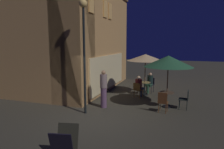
% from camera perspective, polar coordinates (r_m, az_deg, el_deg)
% --- Properties ---
extents(ground_plane, '(60.00, 60.00, 0.00)m').
position_cam_1_polar(ground_plane, '(8.41, -5.71, -12.58)').
color(ground_plane, '#373429').
extents(cafe_building, '(8.28, 8.07, 7.38)m').
position_cam_1_polar(cafe_building, '(12.78, -13.24, 11.41)').
color(cafe_building, tan).
rests_on(cafe_building, ground).
extents(street_lamp_near_corner, '(0.34, 0.34, 4.83)m').
position_cam_1_polar(street_lamp_near_corner, '(8.67, -7.92, 10.77)').
color(street_lamp_near_corner, black).
rests_on(street_lamp_near_corner, ground).
extents(menu_sandwich_board, '(0.77, 0.67, 1.00)m').
position_cam_1_polar(menu_sandwich_board, '(5.47, -13.09, -19.24)').
color(menu_sandwich_board, black).
rests_on(menu_sandwich_board, ground).
extents(cafe_table_0, '(0.66, 0.66, 0.78)m').
position_cam_1_polar(cafe_table_0, '(12.18, 9.18, -3.23)').
color(cafe_table_0, black).
rests_on(cafe_table_0, ground).
extents(cafe_table_1, '(0.66, 0.66, 0.75)m').
position_cam_1_polar(cafe_table_1, '(10.11, 15.16, -6.07)').
color(cafe_table_1, black).
rests_on(cafe_table_1, ground).
extents(patio_umbrella_0, '(2.14, 2.14, 2.42)m').
position_cam_1_polar(patio_umbrella_0, '(11.94, 9.38, 4.67)').
color(patio_umbrella_0, black).
rests_on(patio_umbrella_0, ground).
extents(patio_umbrella_1, '(2.29, 2.29, 2.49)m').
position_cam_1_polar(patio_umbrella_1, '(9.82, 15.56, 3.57)').
color(patio_umbrella_1, black).
rests_on(patio_umbrella_1, ground).
extents(cafe_chair_0, '(0.54, 0.54, 0.86)m').
position_cam_1_polar(cafe_chair_0, '(11.45, 7.24, -4.02)').
color(cafe_chair_0, '#563B19').
rests_on(cafe_chair_0, ground).
extents(cafe_chair_1, '(0.52, 0.52, 0.92)m').
position_cam_1_polar(cafe_chair_1, '(12.91, 10.81, -2.46)').
color(cafe_chair_1, black).
rests_on(cafe_chair_1, ground).
extents(cafe_chair_2, '(0.45, 0.45, 0.91)m').
position_cam_1_polar(cafe_chair_2, '(10.04, 19.99, -6.16)').
color(cafe_chair_2, black).
rests_on(cafe_chair_2, ground).
extents(cafe_chair_3, '(0.45, 0.45, 0.93)m').
position_cam_1_polar(cafe_chair_3, '(9.26, 14.08, -7.16)').
color(cafe_chair_3, brown).
rests_on(cafe_chair_3, ground).
extents(patron_seated_0, '(0.55, 0.47, 1.24)m').
position_cam_1_polar(patron_seated_0, '(11.53, 7.58, -3.02)').
color(patron_seated_0, '#2A3047').
rests_on(patron_seated_0, ground).
extents(patron_seated_1, '(0.53, 0.44, 1.25)m').
position_cam_1_polar(patron_seated_1, '(12.76, 10.57, -1.93)').
color(patron_seated_1, '#274935').
rests_on(patron_seated_1, ground).
extents(patron_standing_2, '(0.34, 0.34, 1.80)m').
position_cam_1_polar(patron_standing_2, '(9.65, -2.38, -4.05)').
color(patron_standing_2, '#5F405B').
rests_on(patron_standing_2, ground).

